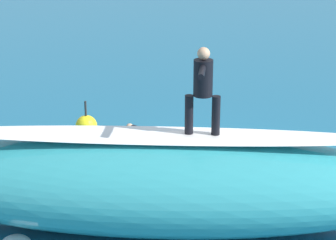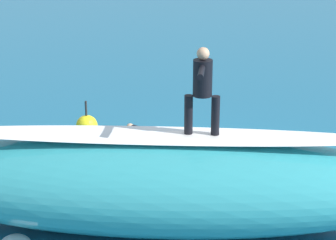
# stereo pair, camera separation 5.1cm
# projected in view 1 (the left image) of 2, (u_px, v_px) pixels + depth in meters

# --- Properties ---
(ground_plane) EXTENTS (120.00, 120.00, 0.00)m
(ground_plane) POSITION_uv_depth(u_px,v_px,m) (208.00, 173.00, 14.04)
(ground_plane) COLOR #196084
(wave_crest) EXTENTS (9.85, 5.52, 1.76)m
(wave_crest) POSITION_uv_depth(u_px,v_px,m) (160.00, 183.00, 11.49)
(wave_crest) COLOR teal
(wave_crest) RESTS_ON ground_plane
(wave_foam_lip) EXTENTS (7.96, 3.46, 0.08)m
(wave_foam_lip) POSITION_uv_depth(u_px,v_px,m) (159.00, 136.00, 11.18)
(wave_foam_lip) COLOR white
(wave_foam_lip) RESTS_ON wave_crest
(surfboard_riding) EXTENTS (2.24, 1.09, 0.09)m
(surfboard_riding) POSITION_uv_depth(u_px,v_px,m) (202.00, 136.00, 11.14)
(surfboard_riding) COLOR silver
(surfboard_riding) RESTS_ON wave_crest
(surfer_riding) EXTENTS (0.60, 1.44, 1.55)m
(surfer_riding) POSITION_uv_depth(u_px,v_px,m) (203.00, 84.00, 10.82)
(surfer_riding) COLOR black
(surfer_riding) RESTS_ON surfboard_riding
(surfboard_paddling) EXTENTS (2.43, 1.16, 0.07)m
(surfboard_paddling) POSITION_uv_depth(u_px,v_px,m) (144.00, 140.00, 15.81)
(surfboard_paddling) COLOR yellow
(surfboard_paddling) RESTS_ON ground_plane
(surfer_paddling) EXTENTS (1.57, 0.66, 0.29)m
(surfer_paddling) POSITION_uv_depth(u_px,v_px,m) (148.00, 135.00, 15.69)
(surfer_paddling) COLOR black
(surfer_paddling) RESTS_ON surfboard_paddling
(buoy_marker) EXTENTS (0.55, 0.55, 0.93)m
(buoy_marker) POSITION_uv_depth(u_px,v_px,m) (86.00, 126.00, 16.05)
(buoy_marker) COLOR yellow
(buoy_marker) RESTS_ON ground_plane
(foam_patch_near) EXTENTS (0.86, 0.57, 0.16)m
(foam_patch_near) POSITION_uv_depth(u_px,v_px,m) (46.00, 202.00, 12.55)
(foam_patch_near) COLOR white
(foam_patch_near) RESTS_ON ground_plane
(foam_patch_far) EXTENTS (1.05, 1.04, 0.09)m
(foam_patch_far) POSITION_uv_depth(u_px,v_px,m) (173.00, 136.00, 16.05)
(foam_patch_far) COLOR white
(foam_patch_far) RESTS_ON ground_plane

